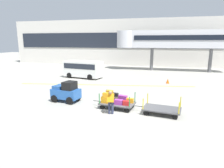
% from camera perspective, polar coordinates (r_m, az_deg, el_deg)
% --- Properties ---
extents(ground_plane, '(120.00, 120.00, 0.00)m').
position_cam_1_polar(ground_plane, '(12.91, 4.19, -8.40)').
color(ground_plane, '#9E9B91').
extents(apron_lead_line, '(18.10, 3.26, 0.01)m').
position_cam_1_polar(apron_lead_line, '(20.93, -1.90, -0.30)').
color(apron_lead_line, yellow).
rests_on(apron_lead_line, ground_plane).
extents(terminal_building, '(55.88, 2.51, 8.50)m').
position_cam_1_polar(terminal_building, '(37.94, 11.51, 11.55)').
color(terminal_building, beige).
rests_on(terminal_building, ground_plane).
extents(jet_bridge, '(17.48, 3.00, 6.12)m').
position_cam_1_polar(jet_bridge, '(31.90, 16.16, 12.17)').
color(jet_bridge, silver).
rests_on(jet_bridge, ground_plane).
extents(baggage_tug, '(2.23, 1.48, 1.58)m').
position_cam_1_polar(baggage_tug, '(15.51, -13.00, -2.23)').
color(baggage_tug, '#2659A5').
rests_on(baggage_tug, ground_plane).
extents(baggage_cart_lead, '(3.07, 1.70, 1.13)m').
position_cam_1_polar(baggage_cart_lead, '(13.72, 1.16, -4.71)').
color(baggage_cart_lead, '#4C4C4F').
rests_on(baggage_cart_lead, ground_plane).
extents(baggage_cart_middle, '(3.07, 1.70, 1.10)m').
position_cam_1_polar(baggage_cart_middle, '(13.00, 14.05, -6.97)').
color(baggage_cart_middle, '#4C4C4F').
rests_on(baggage_cart_middle, ground_plane).
extents(baggage_handler, '(0.44, 0.46, 1.56)m').
position_cam_1_polar(baggage_handler, '(12.46, -0.38, -4.92)').
color(baggage_handler, '#2D334C').
rests_on(baggage_handler, ground_plane).
extents(shuttle_van, '(5.06, 2.72, 2.10)m').
position_cam_1_polar(shuttle_van, '(25.19, -8.26, 4.55)').
color(shuttle_van, white).
rests_on(shuttle_van, ground_plane).
extents(safety_cone_near, '(0.36, 0.36, 0.55)m').
position_cam_1_polar(safety_cone_near, '(22.54, 15.70, 0.85)').
color(safety_cone_near, '#EA590F').
rests_on(safety_cone_near, ground_plane).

